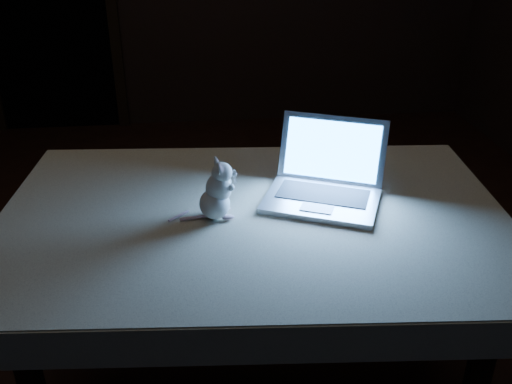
{
  "coord_description": "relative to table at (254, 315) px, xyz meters",
  "views": [
    {
      "loc": [
        -0.02,
        -2.07,
        1.66
      ],
      "look_at": [
        0.15,
        -0.53,
        0.86
      ],
      "focal_mm": 40.0,
      "sensor_mm": 36.0,
      "label": 1
    }
  ],
  "objects": [
    {
      "name": "floor",
      "position": [
        -0.14,
        0.53,
        -0.39
      ],
      "size": [
        5.0,
        5.0,
        0.0
      ],
      "primitive_type": "plane",
      "color": "black",
      "rests_on": "ground"
    },
    {
      "name": "table",
      "position": [
        0.0,
        0.0,
        0.0
      ],
      "size": [
        1.53,
        1.05,
        0.78
      ],
      "primitive_type": null,
      "rotation": [
        0.0,
        0.0,
        -0.08
      ],
      "color": "black",
      "rests_on": "floor"
    },
    {
      "name": "tablecloth",
      "position": [
        -0.09,
        -0.01,
        0.35
      ],
      "size": [
        1.76,
        1.35,
        0.11
      ],
      "primitive_type": null,
      "rotation": [
        0.0,
        0.0,
        -0.2
      ],
      "color": "beige",
      "rests_on": "table"
    },
    {
      "name": "laptop",
      "position": [
        0.22,
        0.04,
        0.52
      ],
      "size": [
        0.45,
        0.43,
        0.24
      ],
      "primitive_type": null,
      "rotation": [
        0.0,
        0.0,
        -0.41
      ],
      "color": "#B0B0B5",
      "rests_on": "tablecloth"
    },
    {
      "name": "plush_mouse",
      "position": [
        -0.12,
        -0.01,
        0.5
      ],
      "size": [
        0.18,
        0.18,
        0.19
      ],
      "primitive_type": null,
      "rotation": [
        0.0,
        0.0,
        -0.41
      ],
      "color": "silver",
      "rests_on": "tablecloth"
    }
  ]
}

